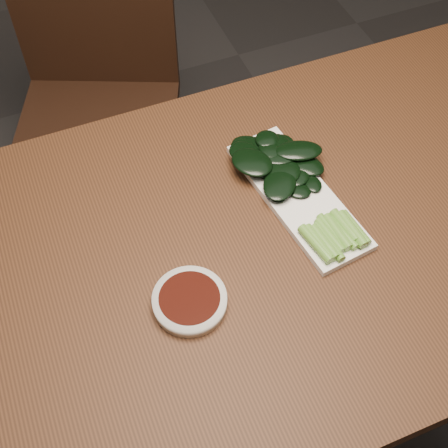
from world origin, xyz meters
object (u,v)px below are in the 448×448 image
table (250,263)px  sauce_bowl (190,301)px  chair_far (97,97)px  gai_lan (289,179)px  serving_plate (298,196)px

table → sauce_bowl: bearing=-152.3°
sauce_bowl → chair_far: bearing=88.1°
sauce_bowl → gai_lan: gai_lan is taller
chair_far → sauce_bowl: (-0.03, -0.84, 0.27)m
table → sauce_bowl: 0.18m
sauce_bowl → serving_plate: size_ratio=0.36×
chair_far → sauce_bowl: bearing=-68.4°
table → serving_plate: serving_plate is taller
table → sauce_bowl: sauce_bowl is taller
sauce_bowl → serving_plate: 0.30m
table → gai_lan: gai_lan is taller
chair_far → gai_lan: bearing=-47.6°
table → gai_lan: size_ratio=4.08×
table → serving_plate: (0.12, 0.06, 0.08)m
chair_far → serving_plate: size_ratio=2.57×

